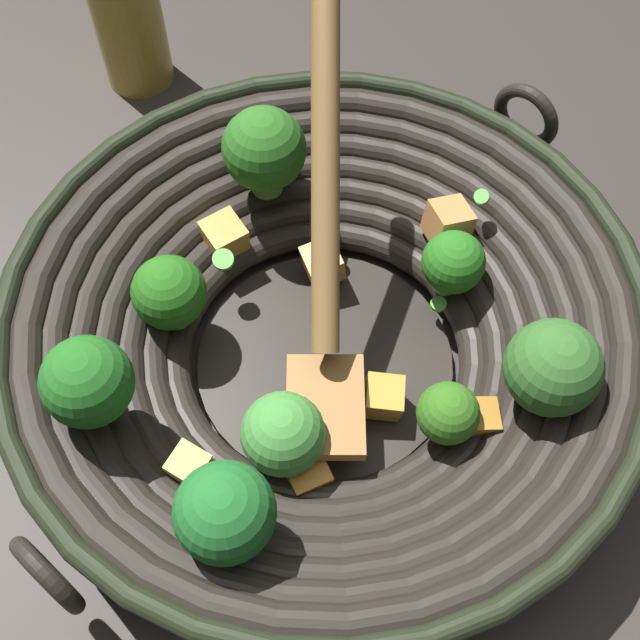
{
  "coord_description": "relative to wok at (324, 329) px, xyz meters",
  "views": [
    {
      "loc": [
        -0.09,
        0.26,
        0.53
      ],
      "look_at": [
        0.01,
        -0.02,
        0.03
      ],
      "focal_mm": 46.76,
      "sensor_mm": 36.0,
      "label": 1
    }
  ],
  "objects": [
    {
      "name": "wok",
      "position": [
        0.0,
        0.0,
        0.0
      ],
      "size": [
        0.42,
        0.44,
        0.2
      ],
      "color": "black",
      "rests_on": "ground"
    },
    {
      "name": "ground_plane",
      "position": [
        -0.0,
        -0.0,
        -0.06
      ],
      "size": [
        4.0,
        4.0,
        0.0
      ],
      "primitive_type": "plane",
      "color": "#332D28"
    }
  ]
}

